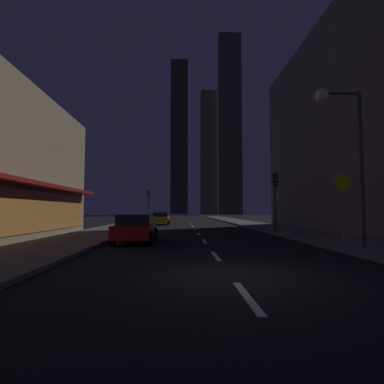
% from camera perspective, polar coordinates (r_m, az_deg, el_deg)
% --- Properties ---
extents(ground_plane, '(78.00, 136.00, 0.10)m').
position_cam_1_polar(ground_plane, '(39.86, -0.32, -5.98)').
color(ground_plane, black).
extents(sidewalk_right, '(4.00, 76.00, 0.15)m').
position_cam_1_polar(sidewalk_right, '(40.69, 9.64, -5.70)').
color(sidewalk_right, '#605E59').
rests_on(sidewalk_right, ground).
extents(sidewalk_left, '(4.00, 76.00, 0.15)m').
position_cam_1_polar(sidewalk_left, '(40.25, -10.38, -5.72)').
color(sidewalk_left, '#605E59').
rests_on(sidewalk_left, ground).
extents(lane_marking_center, '(0.16, 38.60, 0.01)m').
position_cam_1_polar(lane_marking_center, '(24.10, 0.89, -7.45)').
color(lane_marking_center, silver).
rests_on(lane_marking_center, ground).
extents(building_apartment_right, '(11.00, 20.00, 15.89)m').
position_cam_1_polar(building_apartment_right, '(29.24, 31.03, 9.40)').
color(building_apartment_right, slate).
rests_on(building_apartment_right, ground).
extents(skyscraper_distant_tall, '(8.17, 8.35, 74.20)m').
position_cam_1_polar(skyscraper_distant_tall, '(148.41, -2.43, 10.29)').
color(skyscraper_distant_tall, '#363328').
rests_on(skyscraper_distant_tall, ground).
extents(skyscraper_distant_mid, '(6.96, 7.83, 54.32)m').
position_cam_1_polar(skyscraper_distant_mid, '(134.35, 3.16, 7.42)').
color(skyscraper_distant_mid, '#504C3C').
rests_on(skyscraper_distant_mid, ground).
extents(skyscraper_distant_short, '(8.92, 5.06, 73.75)m').
position_cam_1_polar(skyscraper_distant_short, '(125.81, 7.20, 12.75)').
color(skyscraper_distant_short, '#464234').
rests_on(skyscraper_distant_short, ground).
extents(car_parked_near, '(1.98, 4.24, 1.45)m').
position_cam_1_polar(car_parked_near, '(15.89, -10.64, -6.76)').
color(car_parked_near, '#B21919').
rests_on(car_parked_near, ground).
extents(car_parked_far, '(1.98, 4.24, 1.45)m').
position_cam_1_polar(car_parked_far, '(35.39, -5.94, -4.99)').
color(car_parked_far, gold).
rests_on(car_parked_far, ground).
extents(fire_hydrant_far_left, '(0.42, 0.30, 0.65)m').
position_cam_1_polar(fire_hydrant_far_left, '(29.86, -11.11, -5.77)').
color(fire_hydrant_far_left, red).
rests_on(fire_hydrant_far_left, sidewalk_left).
extents(traffic_light_near_right, '(0.32, 0.48, 4.20)m').
position_cam_1_polar(traffic_light_near_right, '(22.36, 15.49, 0.54)').
color(traffic_light_near_right, '#2D2D2D').
rests_on(traffic_light_near_right, sidewalk_right).
extents(traffic_light_far_left, '(0.32, 0.48, 4.20)m').
position_cam_1_polar(traffic_light_far_left, '(39.95, -8.22, -1.29)').
color(traffic_light_far_left, '#2D2D2D').
rests_on(traffic_light_far_left, sidewalk_left).
extents(street_lamp_right, '(1.96, 0.56, 6.58)m').
position_cam_1_polar(street_lamp_right, '(14.19, 26.40, 10.77)').
color(street_lamp_right, '#38383D').
rests_on(street_lamp_right, sidewalk_right).
extents(pedestrian_crossing_sign, '(0.91, 0.08, 3.15)m').
position_cam_1_polar(pedestrian_crossing_sign, '(14.27, 26.65, -1.69)').
color(pedestrian_crossing_sign, slate).
rests_on(pedestrian_crossing_sign, sidewalk_right).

